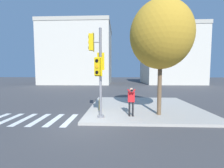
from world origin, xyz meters
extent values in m
plane|color=#424244|center=(0.00, 0.00, 0.00)|extent=(160.00, 160.00, 0.00)
cube|color=#ADA89E|center=(3.50, 3.50, 0.08)|extent=(8.00, 8.00, 0.15)
cube|color=silver|center=(-1.20, 0.37, 0.00)|extent=(0.35, 2.36, 0.01)
cube|color=silver|center=(-2.10, 0.37, 0.00)|extent=(0.35, 2.36, 0.01)
cube|color=silver|center=(-2.99, 0.37, 0.00)|extent=(0.35, 2.36, 0.01)
cube|color=silver|center=(-3.89, 0.37, 0.00)|extent=(0.35, 2.36, 0.01)
cube|color=silver|center=(-4.79, 0.37, 0.00)|extent=(0.35, 2.36, 0.01)
cylinder|color=slate|center=(0.57, 0.48, 0.21)|extent=(0.39, 0.39, 0.12)
cylinder|color=slate|center=(0.57, 0.48, 2.68)|extent=(0.15, 0.15, 4.82)
sphere|color=slate|center=(0.57, 0.48, 5.13)|extent=(0.16, 0.16, 0.16)
cylinder|color=slate|center=(0.55, 0.71, 3.37)|extent=(0.07, 0.32, 0.05)
cube|color=#E5B70C|center=(0.53, 0.99, 3.37)|extent=(0.32, 0.26, 0.90)
cube|color=#E5B70C|center=(0.54, 0.86, 3.37)|extent=(0.42, 0.06, 1.02)
cylinder|color=black|center=(0.52, 1.13, 3.67)|extent=(0.17, 0.04, 0.17)
cylinder|color=orange|center=(0.52, 1.13, 3.37)|extent=(0.17, 0.04, 0.17)
cylinder|color=black|center=(0.52, 1.13, 3.07)|extent=(0.17, 0.04, 0.17)
cylinder|color=slate|center=(0.53, 0.25, 3.03)|extent=(0.11, 0.32, 0.05)
cube|color=#E5B70C|center=(0.48, -0.02, 3.03)|extent=(0.34, 0.29, 0.90)
cube|color=#E5B70C|center=(0.50, 0.11, 3.03)|extent=(0.42, 0.10, 1.02)
cylinder|color=black|center=(0.45, -0.16, 3.33)|extent=(0.17, 0.06, 0.17)
cylinder|color=orange|center=(0.45, -0.16, 3.03)|extent=(0.17, 0.06, 0.17)
cylinder|color=black|center=(0.45, -0.16, 2.73)|extent=(0.17, 0.06, 0.17)
cylinder|color=slate|center=(0.34, 0.47, 4.40)|extent=(0.32, 0.06, 0.05)
cube|color=#E5B70C|center=(0.06, 0.46, 4.40)|extent=(0.25, 0.31, 0.90)
cube|color=#E5B70C|center=(0.19, 0.47, 4.40)|extent=(0.04, 0.42, 1.02)
cylinder|color=black|center=(-0.08, 0.46, 4.70)|extent=(0.04, 0.17, 0.17)
cylinder|color=orange|center=(-0.08, 0.46, 4.40)|extent=(0.04, 0.17, 0.17)
cylinder|color=black|center=(-0.08, 0.46, 4.10)|extent=(0.04, 0.17, 0.17)
cube|color=black|center=(2.24, 0.82, 0.18)|extent=(0.09, 0.24, 0.05)
cube|color=black|center=(2.44, 0.82, 0.18)|extent=(0.09, 0.24, 0.05)
cylinder|color=black|center=(2.24, 0.88, 0.57)|extent=(0.11, 0.11, 0.83)
cylinder|color=black|center=(2.44, 0.88, 0.57)|extent=(0.11, 0.11, 0.83)
cube|color=red|center=(2.34, 0.88, 1.28)|extent=(0.40, 0.22, 0.59)
sphere|color=tan|center=(2.34, 0.88, 1.73)|extent=(0.19, 0.19, 0.19)
cube|color=black|center=(2.34, 0.57, 1.71)|extent=(0.12, 0.10, 0.09)
cylinder|color=black|center=(2.34, 0.50, 1.71)|extent=(0.06, 0.08, 0.06)
cylinder|color=red|center=(2.21, 0.74, 1.64)|extent=(0.23, 0.35, 0.22)
cylinder|color=red|center=(2.48, 0.74, 1.64)|extent=(0.23, 0.35, 0.22)
cylinder|color=brown|center=(4.06, 1.18, 1.90)|extent=(0.25, 0.25, 3.50)
ellipsoid|color=#BC8E28|center=(4.06, 1.18, 4.92)|extent=(3.64, 3.64, 4.00)
cylinder|color=yellow|center=(0.33, 2.24, 0.47)|extent=(0.20, 0.20, 0.63)
sphere|color=yellow|center=(0.33, 2.24, 0.85)|extent=(0.18, 0.18, 0.18)
cylinder|color=yellow|center=(0.33, 2.11, 0.54)|extent=(0.09, 0.06, 0.09)
cube|color=beige|center=(-8.38, 29.91, 6.82)|extent=(15.91, 12.41, 13.64)
cube|color=#B2AD9E|center=(-8.38, 29.91, 14.04)|extent=(16.11, 12.61, 0.80)
cube|color=beige|center=(14.62, 31.44, 6.46)|extent=(12.74, 13.61, 12.92)
cube|color=#B2AD9E|center=(14.62, 31.44, 13.32)|extent=(12.94, 13.81, 0.80)
camera|label=1|loc=(1.56, -7.92, 2.71)|focal=24.00mm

